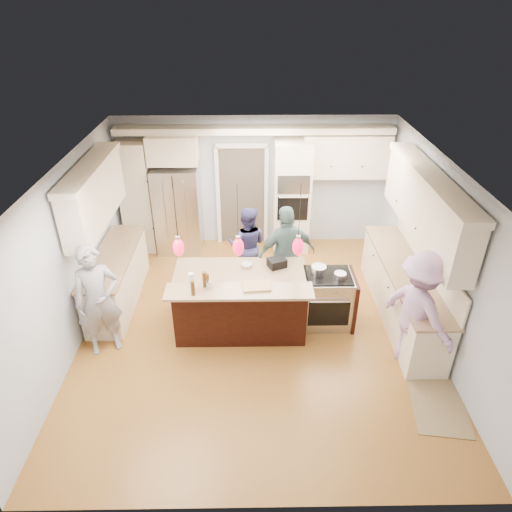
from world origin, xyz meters
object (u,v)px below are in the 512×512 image
at_px(refrigerator, 178,210).
at_px(island_range, 328,299).
at_px(person_bar_end, 98,301).
at_px(kitchen_island, 241,301).
at_px(person_far_left, 247,245).

height_order(refrigerator, island_range, refrigerator).
bearing_deg(person_bar_end, kitchen_island, -10.48).
distance_m(refrigerator, kitchen_island, 2.91).
bearing_deg(island_range, refrigerator, 137.41).
bearing_deg(island_range, kitchen_island, -176.92).
height_order(kitchen_island, person_bar_end, person_bar_end).
height_order(kitchen_island, person_far_left, person_far_left).
height_order(refrigerator, person_far_left, refrigerator).
xyz_separation_m(person_bar_end, person_far_left, (2.16, 1.87, -0.15)).
bearing_deg(island_range, person_far_left, 135.74).
xyz_separation_m(refrigerator, person_bar_end, (-0.75, -3.09, -0.01)).
height_order(island_range, person_far_left, person_far_left).
bearing_deg(person_far_left, person_bar_end, 48.71).
relative_size(kitchen_island, person_far_left, 1.41).
relative_size(refrigerator, person_bar_end, 1.01).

